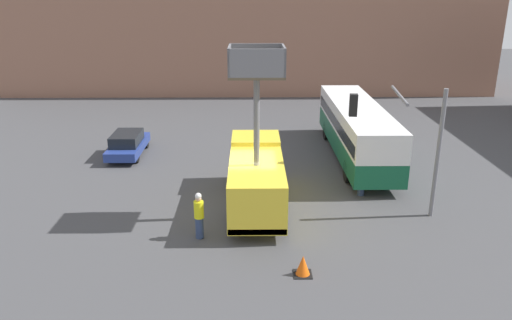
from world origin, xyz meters
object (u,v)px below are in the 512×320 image
(road_worker_directing, at_px, (362,177))
(parked_car_curbside, at_px, (128,144))
(traffic_light_pole, at_px, (407,130))
(city_bus, at_px, (356,127))
(road_worker_near_truck, at_px, (199,215))
(traffic_cone_near_truck, at_px, (303,266))
(utility_truck, at_px, (256,173))

(road_worker_directing, xyz_separation_m, parked_car_curbside, (-12.32, 5.99, -0.18))
(traffic_light_pole, relative_size, parked_car_curbside, 1.26)
(city_bus, xyz_separation_m, road_worker_near_truck, (-7.97, -9.60, -0.87))
(road_worker_near_truck, bearing_deg, traffic_cone_near_truck, -15.89)
(road_worker_near_truck, relative_size, parked_car_curbside, 0.43)
(road_worker_near_truck, distance_m, road_worker_directing, 8.31)
(utility_truck, relative_size, traffic_light_pole, 1.32)
(utility_truck, height_order, traffic_cone_near_truck, utility_truck)
(city_bus, xyz_separation_m, parked_car_curbside, (-13.11, 0.56, -1.12))
(traffic_light_pole, bearing_deg, city_bus, 93.07)
(parked_car_curbside, bearing_deg, traffic_light_pole, -30.95)
(utility_truck, relative_size, road_worker_near_truck, 3.84)
(utility_truck, distance_m, road_worker_directing, 5.13)
(traffic_cone_near_truck, bearing_deg, city_bus, 71.14)
(city_bus, bearing_deg, traffic_light_pole, -159.15)
(traffic_light_pole, distance_m, parked_car_curbside, 16.05)
(utility_truck, height_order, city_bus, utility_truck)
(traffic_light_pole, bearing_deg, traffic_cone_near_truck, -134.06)
(utility_truck, relative_size, road_worker_directing, 4.07)
(city_bus, distance_m, traffic_light_pole, 7.80)
(traffic_cone_near_truck, bearing_deg, utility_truck, 105.00)
(utility_truck, distance_m, road_worker_near_truck, 3.79)
(utility_truck, bearing_deg, traffic_light_pole, -8.61)
(road_worker_directing, bearing_deg, road_worker_near_truck, -55.69)
(utility_truck, height_order, traffic_light_pole, utility_truck)
(parked_car_curbside, bearing_deg, city_bus, -2.44)
(road_worker_near_truck, relative_size, road_worker_directing, 1.06)
(traffic_cone_near_truck, bearing_deg, traffic_light_pole, 45.94)
(traffic_light_pole, height_order, road_worker_near_truck, traffic_light_pole)
(traffic_cone_near_truck, bearing_deg, road_worker_near_truck, 144.37)
(road_worker_directing, xyz_separation_m, traffic_cone_near_truck, (-3.42, -6.88, -0.55))
(parked_car_curbside, bearing_deg, road_worker_directing, -25.92)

